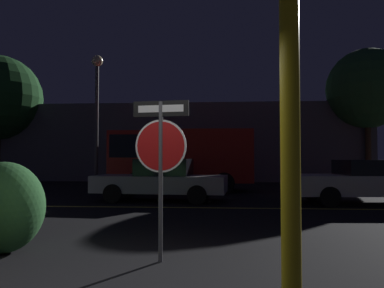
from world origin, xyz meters
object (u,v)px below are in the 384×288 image
at_px(yellow_pole_right, 290,118).
at_px(street_lamp, 97,96).
at_px(hedge_bush_1, 4,207).
at_px(passing_car_3, 368,181).
at_px(tree_0, 367,89).
at_px(passing_car_2, 161,180).
at_px(delivery_truck, 177,156).
at_px(stop_sign, 161,148).

relative_size(yellow_pole_right, street_lamp, 0.58).
xyz_separation_m(hedge_bush_1, passing_car_3, (7.88, 6.62, 0.01)).
distance_m(street_lamp, tree_0, 14.97).
bearing_deg(street_lamp, passing_car_3, -22.78).
distance_m(passing_car_2, delivery_truck, 3.93).
distance_m(hedge_bush_1, tree_0, 20.61).
distance_m(hedge_bush_1, street_lamp, 11.64).
xyz_separation_m(passing_car_2, tree_0, (10.34, 9.48, 4.67)).
height_order(hedge_bush_1, passing_car_2, passing_car_2).
bearing_deg(delivery_truck, yellow_pole_right, -171.22).
height_order(passing_car_3, delivery_truck, delivery_truck).
bearing_deg(tree_0, stop_sign, -119.03).
height_order(stop_sign, passing_car_3, stop_sign).
distance_m(passing_car_2, street_lamp, 6.42).
bearing_deg(tree_0, hedge_bush_1, -125.55).
height_order(passing_car_2, street_lamp, street_lamp).
bearing_deg(delivery_truck, street_lamp, 85.45).
xyz_separation_m(yellow_pole_right, hedge_bush_1, (-3.85, 2.30, -1.08)).
bearing_deg(yellow_pole_right, delivery_truck, 100.52).
distance_m(passing_car_2, tree_0, 14.78).
height_order(passing_car_2, tree_0, tree_0).
height_order(passing_car_3, tree_0, tree_0).
xyz_separation_m(street_lamp, tree_0, (13.89, 5.47, 1.14)).
distance_m(stop_sign, street_lamp, 12.39).
bearing_deg(street_lamp, hedge_bush_1, -78.46).
bearing_deg(passing_car_3, hedge_bush_1, 126.77).
bearing_deg(passing_car_2, tree_0, -42.36).
distance_m(stop_sign, tree_0, 19.40).
relative_size(yellow_pole_right, passing_car_3, 0.72).
relative_size(hedge_bush_1, passing_car_2, 0.30).
bearing_deg(passing_car_3, passing_car_2, 84.75).
bearing_deg(stop_sign, tree_0, 68.48).
xyz_separation_m(stop_sign, hedge_bush_1, (-2.44, 0.30, -0.89)).
bearing_deg(hedge_bush_1, street_lamp, 101.54).
distance_m(delivery_truck, tree_0, 12.30).
relative_size(yellow_pole_right, hedge_bush_1, 2.57).
height_order(stop_sign, hedge_bush_1, stop_sign).
relative_size(stop_sign, yellow_pole_right, 0.63).
height_order(yellow_pole_right, hedge_bush_1, yellow_pole_right).
height_order(delivery_truck, street_lamp, street_lamp).
relative_size(stop_sign, passing_car_2, 0.49).
bearing_deg(stop_sign, passing_car_2, 106.27).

